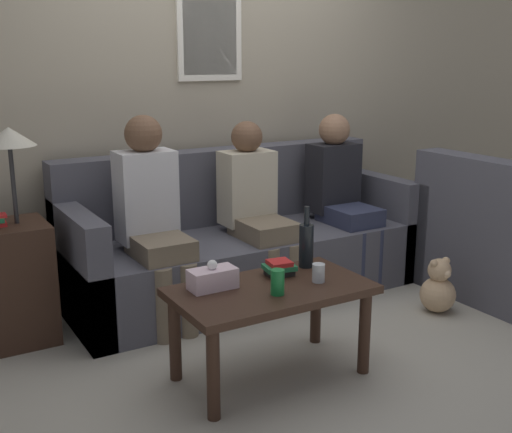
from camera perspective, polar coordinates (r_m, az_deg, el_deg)
The scene contains 14 objects.
ground_plane at distance 4.02m, azimuth 2.35°, elevation -8.89°, with size 16.00×16.00×0.00m, color #ADA899.
wall_back at distance 4.56m, azimuth -4.29°, elevation 10.74°, with size 9.00×0.08×2.60m.
couch_main at distance 4.33m, azimuth -1.39°, elevation -2.58°, with size 2.35×0.87×0.95m.
coffee_table at distance 3.18m, azimuth 1.34°, elevation -7.53°, with size 0.97×0.54×0.48m.
side_table_with_lamp at distance 3.82m, azimuth -20.80°, elevation -4.77°, with size 0.41×0.41×1.20m.
wine_bottle at distance 3.41m, azimuth 4.49°, elevation -2.46°, with size 0.08×0.08×0.33m.
drinking_glass at distance 3.21m, azimuth 5.57°, elevation -5.01°, with size 0.06×0.06×0.09m.
book_stack at distance 3.30m, azimuth 2.09°, elevation -4.60°, with size 0.18×0.14×0.08m.
soda_can at distance 3.03m, azimuth 1.93°, elevation -5.85°, with size 0.07×0.07×0.12m.
tissue_box at distance 3.11m, azimuth -3.88°, elevation -5.49°, with size 0.23×0.12×0.15m.
person_left at distance 3.81m, azimuth -9.18°, elevation 0.36°, with size 0.34×0.57×1.24m.
person_middle at distance 4.14m, azimuth -0.02°, elevation 1.05°, with size 0.34×0.59×1.16m.
person_right at distance 4.53m, azimuth 7.63°, elevation 2.26°, with size 0.34×0.57×1.18m.
teddy_bear at distance 4.20m, azimuth 15.89°, elevation -6.19°, with size 0.22×0.22×0.35m.
Camera 1 is at (-2.02, -3.10, 1.58)m, focal length 45.00 mm.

